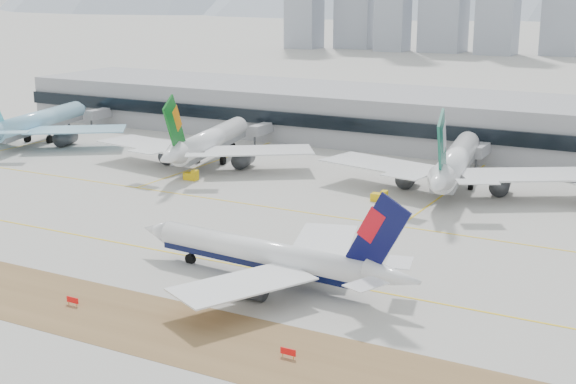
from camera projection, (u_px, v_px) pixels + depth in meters
The scene contains 10 objects.
ground at pixel (221, 251), 145.00m from camera, with size 3000.00×3000.00×0.00m, color #A29F98.
taxiing_airliner at pixel (270, 256), 129.03m from camera, with size 53.59×46.43×18.00m.
widebody_korean at pixel (35, 124), 243.23m from camera, with size 61.52×61.29×22.54m.
widebody_eva at pixel (208, 143), 214.29m from camera, with size 60.12×59.77×21.92m.
widebody_cathay at pixel (455, 164), 187.90m from camera, with size 63.11×62.41×22.78m.
terminal at pixel (429, 120), 240.94m from camera, with size 280.00×43.10×15.00m.
hold_sign_left at pixel (73, 300), 120.15m from camera, with size 2.20×0.15×1.35m.
hold_sign_right at pixel (288, 352), 103.21m from camera, with size 2.20×0.15×1.35m.
gse_c at pixel (380, 197), 178.13m from camera, with size 3.55×2.00×2.60m.
gse_b at pixel (191, 176), 197.96m from camera, with size 3.55×2.00×2.60m.
Camera 1 is at (76.16, -115.38, 46.63)m, focal length 50.00 mm.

